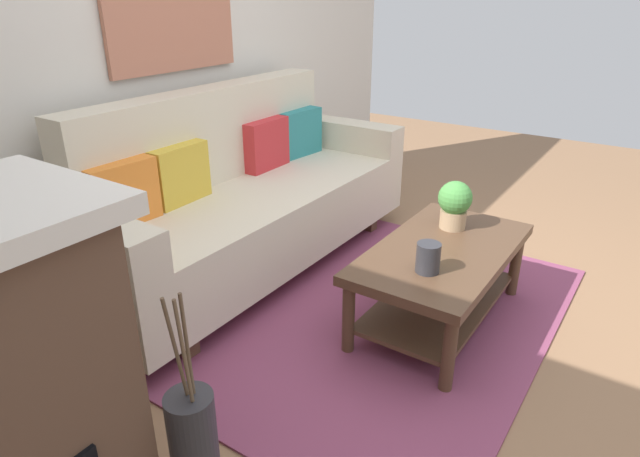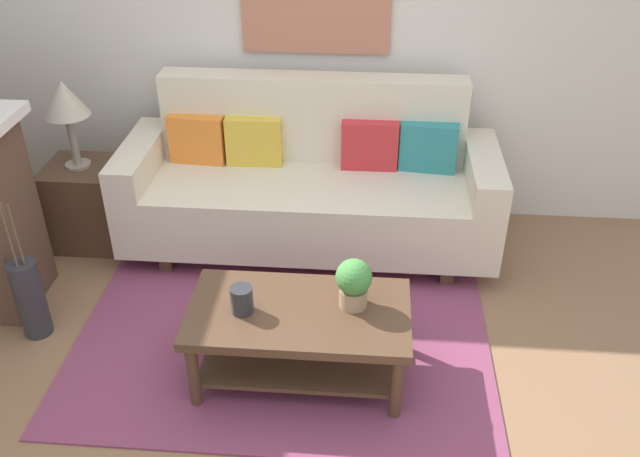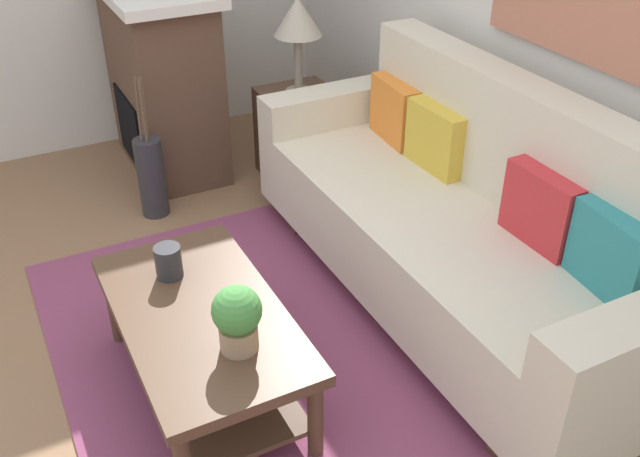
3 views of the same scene
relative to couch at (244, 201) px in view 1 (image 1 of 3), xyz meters
name	(u,v)px [view 1 (image 1 of 3)]	position (x,y,z in m)	size (l,w,h in m)	color
ground_plane	(454,342)	(-0.06, -1.41, -0.43)	(8.99, 8.99, 0.00)	#8C6647
wall_back	(158,38)	(-0.06, 0.54, 0.92)	(4.99, 0.10, 2.70)	silver
area_rug	(367,310)	(-0.06, -0.91, -0.43)	(2.28, 1.81, 0.01)	#843D5B
couch	(244,201)	(0.00, 0.00, 0.00)	(2.37, 0.84, 1.08)	beige
throw_pillow_orange	(123,194)	(-0.75, 0.12, 0.25)	(0.36, 0.12, 0.32)	orange
throw_pillow_mustard	(179,174)	(-0.37, 0.12, 0.25)	(0.36, 0.12, 0.32)	gold
throw_pillow_crimson	(265,144)	(0.37, 0.12, 0.25)	(0.36, 0.12, 0.32)	red
throw_pillow_teal	(299,133)	(0.75, 0.12, 0.25)	(0.36, 0.12, 0.32)	teal
coffee_table	(441,268)	(0.06, -1.26, -0.12)	(1.10, 0.60, 0.43)	#513826
tabletop_vase	(428,258)	(-0.21, -1.29, 0.07)	(0.11, 0.11, 0.14)	#2D2D33
potted_plant_tabletop	(455,203)	(0.33, -1.20, 0.14)	(0.18, 0.18, 0.26)	tan
side_table	(20,348)	(-1.48, -0.09, -0.15)	(0.44, 0.44, 0.56)	#513826
floor_vase	(195,454)	(-1.45, -1.05, -0.20)	(0.16, 0.16, 0.47)	#2D2D33
floor_vase_branch_a	(187,345)	(-1.43, -1.05, 0.22)	(0.01, 0.01, 0.36)	brown
floor_vase_branch_b	(175,349)	(-1.46, -1.03, 0.22)	(0.01, 0.01, 0.36)	brown
floor_vase_branch_c	(184,353)	(-1.46, -1.07, 0.22)	(0.01, 0.01, 0.36)	brown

